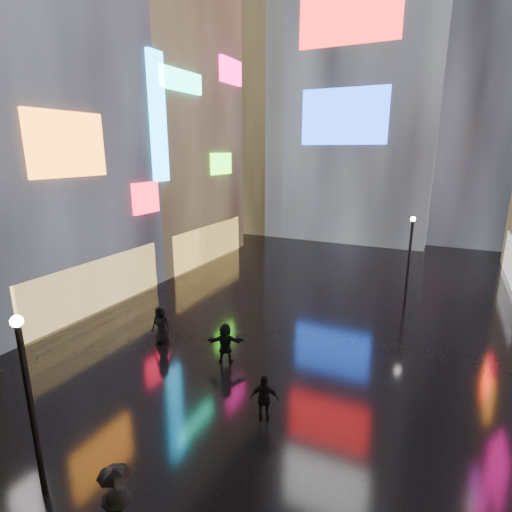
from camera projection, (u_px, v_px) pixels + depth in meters
The scene contains 13 objects.
ground at pixel (314, 306), 23.85m from camera, with size 140.00×140.00×0.00m, color black.
building_left_mid at pixel (14, 95), 22.26m from camera, with size 10.28×12.70×24.00m.
building_left_far at pixel (156, 125), 32.95m from camera, with size 10.28×12.00×22.00m.
tower_main at pixel (366, 28), 40.57m from camera, with size 16.00×14.20×42.00m.
tower_flank_right at pixel (494, 64), 38.33m from camera, with size 12.00×12.00×34.00m, color black.
tower_flank_left at pixel (260, 114), 45.53m from camera, with size 10.00×10.00×26.00m, color black.
lamp_near at pixel (30, 398), 10.08m from camera, with size 0.30×0.30×5.20m.
lamp_far at pixel (410, 253), 24.23m from camera, with size 0.30×0.30×5.20m.
pedestrian_3 at pixel (264, 399), 13.54m from camera, with size 0.99×0.41×1.69m, color black.
pedestrian_4 at pixel (161, 325), 19.07m from camera, with size 0.91×0.59×1.87m, color black.
pedestrian_5 at pixel (225, 343), 17.30m from camera, with size 1.67×0.53×1.80m, color black.
umbrella_1 at pixel (114, 479), 8.67m from camera, with size 0.68×0.68×0.60m, color black.
umbrella_2 at pixel (159, 298), 18.72m from camera, with size 0.93×0.95×0.86m, color black.
Camera 1 is at (6.55, -1.58, 9.01)m, focal length 28.00 mm.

